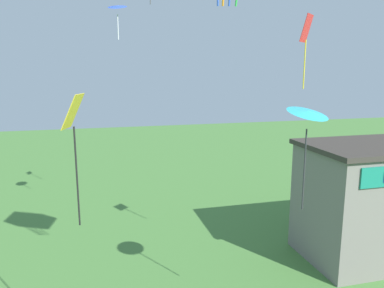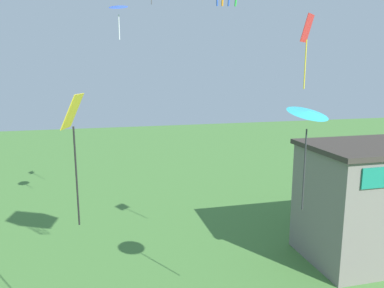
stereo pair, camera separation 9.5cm
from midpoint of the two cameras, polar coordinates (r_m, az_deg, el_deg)
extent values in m
cube|color=red|center=(15.94, 16.89, 16.53)|extent=(0.77, 0.74, 1.05)
cylinder|color=yellow|center=(15.86, 16.60, 11.53)|extent=(0.05, 0.05, 1.92)
cone|color=#2DB2C6|center=(12.24, 17.01, 4.66)|extent=(1.72, 1.71, 0.45)
cylinder|color=#2D2D33|center=(12.57, 16.53, -3.79)|extent=(0.05, 0.05, 2.67)
cone|color=blue|center=(20.09, -11.47, 19.89)|extent=(1.19, 1.17, 0.36)
cylinder|color=silver|center=(19.96, -11.35, 17.08)|extent=(0.05, 0.05, 1.22)
cube|color=yellow|center=(10.51, -17.94, 4.75)|extent=(0.64, 0.83, 0.93)
cylinder|color=black|center=(10.85, -17.37, -4.83)|extent=(0.05, 0.05, 2.82)
camera|label=1|loc=(0.05, -90.21, -0.04)|focal=35.00mm
camera|label=2|loc=(0.05, 89.79, 0.04)|focal=35.00mm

